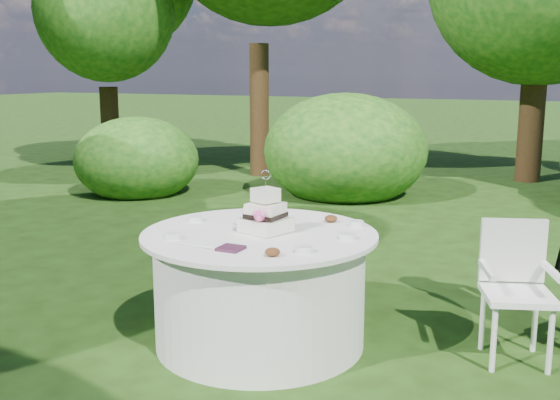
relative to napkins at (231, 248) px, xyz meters
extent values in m
plane|color=#1C320D|center=(-0.04, 0.46, -0.78)|extent=(80.00, 80.00, 0.00)
cube|color=#401B32|center=(0.00, 0.00, 0.00)|extent=(0.14, 0.14, 0.02)
ellipsoid|color=white|center=(-0.17, -0.02, 0.00)|extent=(0.48, 0.07, 0.01)
cylinder|color=white|center=(-0.04, 0.46, -0.41)|extent=(1.40, 1.40, 0.74)
cylinder|color=white|center=(-0.04, 0.46, -0.02)|extent=(1.56, 1.56, 0.03)
cube|color=white|center=(-0.01, 0.48, 0.04)|extent=(0.34, 0.34, 0.09)
cube|color=white|center=(-0.01, 0.48, 0.14)|extent=(0.23, 0.23, 0.09)
cube|color=white|center=(-0.01, 0.48, 0.24)|extent=(0.19, 0.19, 0.09)
cube|color=black|center=(-0.01, 0.48, 0.11)|extent=(0.24, 0.24, 0.03)
sphere|color=#DD419F|center=(0.01, 0.36, 0.13)|extent=(0.07, 0.07, 0.07)
cylinder|color=white|center=(-0.01, 0.48, 0.32)|extent=(0.01, 0.01, 0.05)
torus|color=silver|center=(-0.01, 0.48, 0.38)|extent=(0.07, 0.02, 0.07)
cube|color=white|center=(1.55, 0.88, -0.34)|extent=(0.53, 0.53, 0.04)
cube|color=silver|center=(1.49, 1.05, -0.10)|extent=(0.40, 0.18, 0.41)
cylinder|color=white|center=(1.45, 0.66, -0.57)|extent=(0.04, 0.04, 0.42)
cylinder|color=silver|center=(1.77, 0.78, -0.57)|extent=(0.04, 0.04, 0.42)
cylinder|color=white|center=(1.34, 0.98, -0.57)|extent=(0.04, 0.04, 0.42)
cylinder|color=white|center=(1.65, 1.09, -0.57)|extent=(0.04, 0.04, 0.42)
cube|color=white|center=(1.37, 0.81, -0.18)|extent=(0.16, 0.36, 0.03)
cube|color=white|center=(1.74, 0.94, -0.18)|extent=(0.16, 0.36, 0.03)
cylinder|color=white|center=(-0.46, 0.06, 0.01)|extent=(0.10, 0.10, 0.04)
cylinder|color=white|center=(-0.38, 0.94, 0.01)|extent=(0.10, 0.10, 0.04)
cylinder|color=white|center=(0.54, 0.52, 0.01)|extent=(0.10, 0.10, 0.04)
cylinder|color=white|center=(0.42, 0.13, 0.01)|extent=(0.10, 0.10, 0.04)
cylinder|color=white|center=(0.48, 0.89, 0.01)|extent=(0.10, 0.10, 0.04)
cylinder|color=white|center=(-0.60, 0.54, 0.01)|extent=(0.10, 0.10, 0.04)
ellipsoid|color=#562D16|center=(0.28, 0.94, 0.02)|extent=(0.09, 0.09, 0.05)
ellipsoid|color=#562D16|center=(0.29, -0.02, 0.02)|extent=(0.09, 0.09, 0.05)
camera|label=1|loc=(1.88, -3.27, 1.04)|focal=42.00mm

